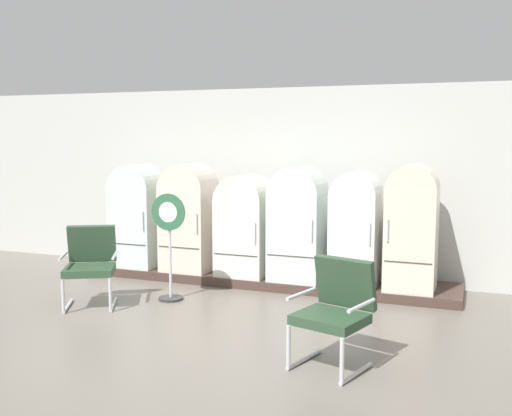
% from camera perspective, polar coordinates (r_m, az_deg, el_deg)
% --- Properties ---
extents(ground, '(12.00, 10.00, 0.05)m').
position_cam_1_polar(ground, '(6.11, -9.18, -13.80)').
color(ground, '#6B635A').
extents(back_wall, '(11.76, 0.12, 2.84)m').
position_cam_1_polar(back_wall, '(9.09, 2.21, 2.55)').
color(back_wall, silver).
rests_on(back_wall, ground).
extents(display_plinth, '(5.48, 0.95, 0.13)m').
position_cam_1_polar(display_plinth, '(8.71, 0.83, -6.78)').
color(display_plinth, '#47342C').
rests_on(display_plinth, ground).
extents(refrigerator_0, '(0.70, 0.63, 1.57)m').
position_cam_1_polar(refrigerator_0, '(9.32, -11.32, -0.44)').
color(refrigerator_0, silver).
rests_on(refrigerator_0, display_plinth).
extents(refrigerator_1, '(0.71, 0.68, 1.59)m').
position_cam_1_polar(refrigerator_1, '(8.91, -6.46, -0.59)').
color(refrigerator_1, silver).
rests_on(refrigerator_1, display_plinth).
extents(refrigerator_2, '(0.71, 0.71, 1.45)m').
position_cam_1_polar(refrigerator_2, '(8.57, -1.10, -1.41)').
color(refrigerator_2, silver).
rests_on(refrigerator_2, display_plinth).
extents(refrigerator_3, '(0.71, 0.69, 1.58)m').
position_cam_1_polar(refrigerator_3, '(8.29, 4.02, -1.19)').
color(refrigerator_3, silver).
rests_on(refrigerator_3, display_plinth).
extents(refrigerator_4, '(0.62, 0.68, 1.53)m').
position_cam_1_polar(refrigerator_4, '(8.09, 9.53, -1.61)').
color(refrigerator_4, white).
rests_on(refrigerator_4, display_plinth).
extents(refrigerator_5, '(0.64, 0.68, 1.64)m').
position_cam_1_polar(refrigerator_5, '(7.97, 14.71, -1.45)').
color(refrigerator_5, beige).
rests_on(refrigerator_5, display_plinth).
extents(armchair_left, '(0.83, 0.84, 1.00)m').
position_cam_1_polar(armchair_left, '(7.79, -15.59, -4.94)').
color(armchair_left, silver).
rests_on(armchair_left, ground).
extents(armchair_right, '(0.77, 0.79, 1.00)m').
position_cam_1_polar(armchair_right, '(5.61, 7.64, -9.36)').
color(armchair_right, silver).
rests_on(armchair_right, ground).
extents(sign_stand, '(0.48, 0.32, 1.40)m').
position_cam_1_polar(sign_stand, '(7.78, -8.30, -3.76)').
color(sign_stand, '#2D2D30').
rests_on(sign_stand, ground).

